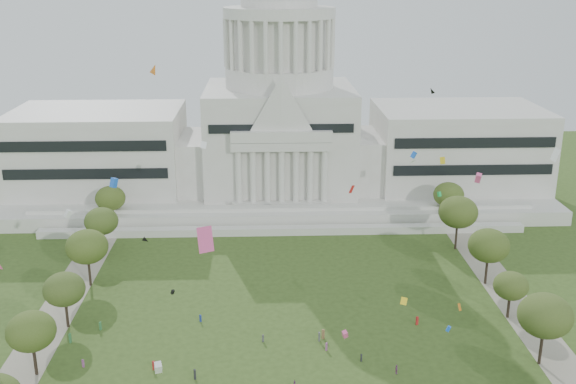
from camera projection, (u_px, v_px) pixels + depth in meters
capitol at (280, 127)px, 203.79m from camera, size 160.00×64.50×91.30m
path_left at (42, 337)px, 129.68m from camera, size 8.00×160.00×0.04m
path_right at (533, 328)px, 133.03m from camera, size 8.00×160.00×0.04m
row_tree_l_2 at (31, 331)px, 115.09m from camera, size 8.42×8.42×11.97m
row_tree_r_2 at (545, 316)px, 117.96m from camera, size 9.55×9.55×13.58m
row_tree_l_3 at (64, 289)px, 130.99m from camera, size 8.12×8.12×11.55m
row_tree_r_3 at (511, 286)px, 134.96m from camera, size 7.01×7.01×9.98m
row_tree_l_4 at (87, 247)px, 148.19m from camera, size 9.29×9.29×13.21m
row_tree_r_4 at (489, 246)px, 149.06m from camera, size 9.19×9.19×13.06m
row_tree_l_5 at (101, 221)px, 166.11m from camera, size 8.33×8.33×11.85m
row_tree_r_5 at (458, 212)px, 167.95m from camera, size 9.82×9.82×13.96m
row_tree_l_6 at (110, 198)px, 183.31m from camera, size 8.19×8.19×11.64m
row_tree_r_6 at (449, 195)px, 185.51m from camera, size 8.42×8.42×11.97m
person_10 at (396, 369)px, 117.66m from camera, size 0.62×1.06×1.76m
distant_crowd at (214, 378)px, 115.03m from camera, size 67.76×41.39×1.94m
kite_swarm at (332, 234)px, 103.76m from camera, size 82.65×106.87×64.28m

